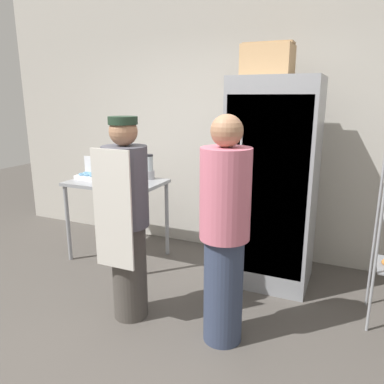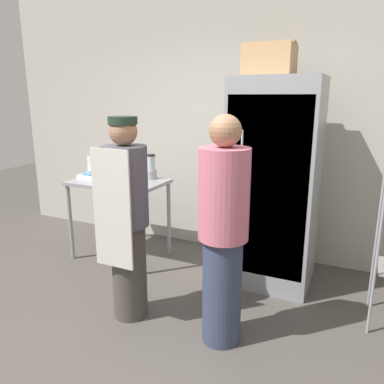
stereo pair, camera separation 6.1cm
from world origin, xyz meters
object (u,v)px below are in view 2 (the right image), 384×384
(person_baker, at_px, (127,218))
(cardboard_storage_box, at_px, (270,60))
(donut_box, at_px, (93,175))
(person_customer, at_px, (223,233))
(blender_pitcher, at_px, (151,168))
(refrigerator, at_px, (273,185))

(person_baker, bearing_deg, cardboard_storage_box, 55.01)
(donut_box, height_order, person_customer, person_customer)
(donut_box, distance_m, cardboard_storage_box, 2.24)
(donut_box, relative_size, person_customer, 0.17)
(donut_box, height_order, cardboard_storage_box, cardboard_storage_box)
(cardboard_storage_box, bearing_deg, person_baker, -124.99)
(blender_pitcher, relative_size, person_baker, 0.17)
(refrigerator, relative_size, blender_pitcher, 7.11)
(refrigerator, height_order, person_customer, refrigerator)
(person_baker, bearing_deg, blender_pitcher, 112.42)
(refrigerator, bearing_deg, cardboard_storage_box, 159.16)
(donut_box, height_order, blender_pitcher, blender_pitcher)
(cardboard_storage_box, xyz_separation_m, person_customer, (0.01, -1.13, -1.25))
(cardboard_storage_box, bearing_deg, refrigerator, -20.84)
(blender_pitcher, xyz_separation_m, cardboard_storage_box, (1.30, -0.06, 1.09))
(blender_pitcher, relative_size, cardboard_storage_box, 0.63)
(donut_box, relative_size, cardboard_storage_box, 0.66)
(person_baker, bearing_deg, person_customer, 1.04)
(blender_pitcher, distance_m, cardboard_storage_box, 1.70)
(cardboard_storage_box, distance_m, person_customer, 1.69)
(person_baker, bearing_deg, refrigerator, 50.60)
(cardboard_storage_box, distance_m, person_baker, 1.88)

